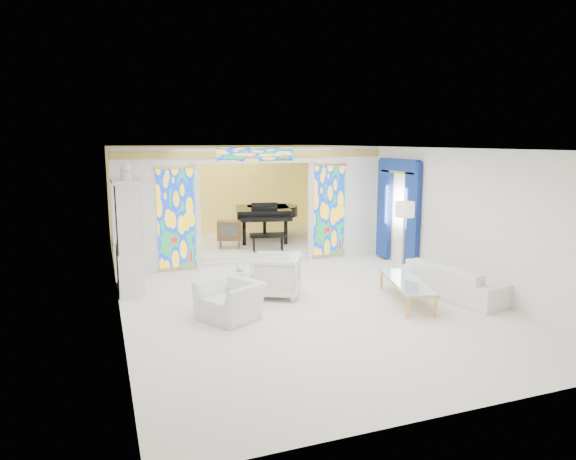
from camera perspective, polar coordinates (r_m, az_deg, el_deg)
name	(u,v)px	position (r m, az deg, el deg)	size (l,w,h in m)	color
floor	(282,283)	(11.61, -0.72, -5.87)	(12.00, 12.00, 0.00)	silver
ceiling	(281,148)	(11.17, -0.75, 9.10)	(7.00, 12.00, 0.02)	white
wall_back	(220,192)	(17.03, -7.52, 4.24)	(7.00, 0.02, 3.00)	white
wall_front	(460,291)	(6.10, 18.61, -6.40)	(7.00, 0.02, 3.00)	white
wall_left	(114,226)	(10.66, -18.76, 0.43)	(0.02, 12.00, 3.00)	white
wall_right	(417,210)	(12.88, 14.11, 2.22)	(0.02, 12.00, 3.00)	white
partition_wall	(255,200)	(13.15, -3.65, 3.32)	(7.00, 0.22, 3.00)	white
stained_glass_left	(176,219)	(12.67, -12.32, 1.25)	(0.90, 0.04, 2.40)	gold
stained_glass_right	(329,211)	(13.82, 4.59, 2.15)	(0.90, 0.04, 2.40)	gold
stained_glass_transom	(256,154)	(12.97, -3.57, 8.40)	(2.00, 0.04, 0.34)	gold
alcove_platform	(236,245)	(15.41, -5.83, -1.63)	(6.80, 3.80, 0.18)	silver
gold_curtain_back	(221,192)	(16.91, -7.43, 4.20)	(6.70, 0.10, 2.90)	#FEE258
chandelier	(242,162)	(15.06, -5.16, 7.56)	(0.48, 0.48, 0.30)	gold
blue_drapes	(398,203)	(13.40, 12.09, 2.92)	(0.14, 1.85, 2.65)	navy
china_cabinet	(128,236)	(11.31, -17.33, -0.67)	(0.56, 1.46, 2.72)	silver
armchair_left	(230,300)	(9.34, -6.47, -7.75)	(1.03, 0.90, 0.67)	silver
armchair_right	(276,275)	(10.54, -1.32, -5.06)	(0.93, 0.96, 0.87)	white
sofa	(453,280)	(11.07, 17.84, -5.33)	(2.33, 0.91, 0.68)	silver
side_table	(240,282)	(10.10, -5.31, -5.81)	(0.63, 0.63, 0.66)	silver
vase	(240,266)	(10.02, -5.34, -4.05)	(0.17, 0.17, 0.18)	white
coffee_table	(407,282)	(10.41, 13.04, -5.68)	(1.12, 2.07, 0.44)	silver
floor_lamp	(405,213)	(12.04, 12.84, 1.84)	(0.46, 0.46, 1.78)	gold
grand_piano	(267,213)	(15.61, -2.32, 1.95)	(2.32, 3.14, 1.21)	black
tv_console	(229,230)	(14.42, -6.53, -0.05)	(0.76, 0.62, 0.77)	brown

